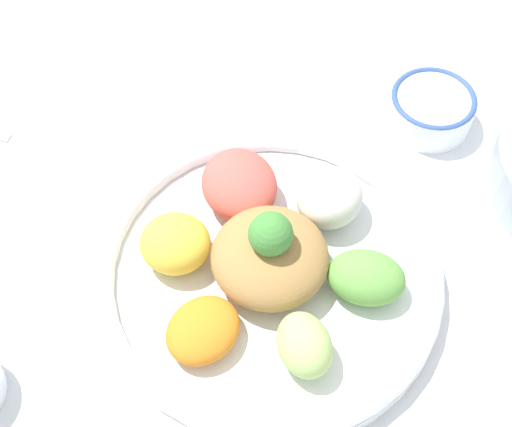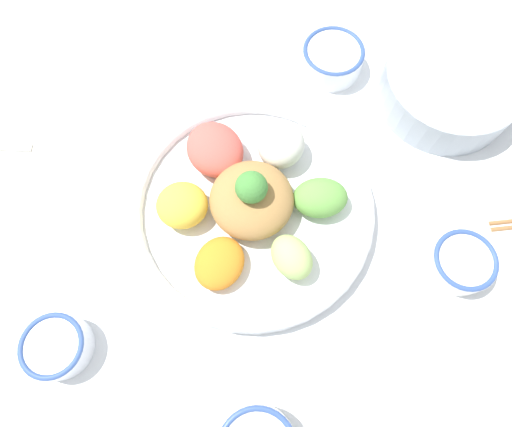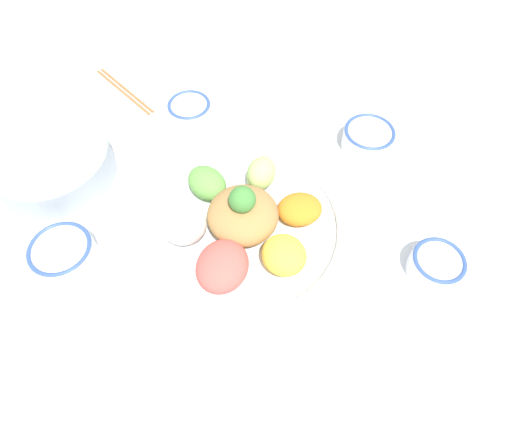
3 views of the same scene
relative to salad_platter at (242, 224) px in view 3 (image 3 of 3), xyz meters
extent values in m
plane|color=white|center=(0.00, 0.00, -0.03)|extent=(2.40, 2.40, 0.00)
cylinder|color=white|center=(0.00, 0.00, -0.02)|extent=(0.37, 0.37, 0.02)
torus|color=white|center=(0.00, 0.00, 0.00)|extent=(0.37, 0.37, 0.02)
ellipsoid|color=yellow|center=(-0.07, 0.07, 0.02)|extent=(0.10, 0.10, 0.05)
ellipsoid|color=orange|center=(-0.10, -0.03, 0.01)|extent=(0.09, 0.09, 0.04)
ellipsoid|color=#B7DB7A|center=(-0.03, -0.10, 0.02)|extent=(0.07, 0.08, 0.05)
ellipsoid|color=#6BAD4C|center=(0.07, -0.07, 0.02)|extent=(0.10, 0.10, 0.05)
ellipsoid|color=white|center=(0.09, 0.02, 0.02)|extent=(0.09, 0.09, 0.06)
ellipsoid|color=#E55B51|center=(0.02, 0.09, 0.02)|extent=(0.10, 0.11, 0.06)
ellipsoid|color=#AD7F47|center=(0.00, 0.00, 0.02)|extent=(0.12, 0.12, 0.06)
sphere|color=#478E3D|center=(0.00, 0.00, 0.07)|extent=(0.04, 0.04, 0.04)
cylinder|color=white|center=(0.14, -0.28, -0.01)|extent=(0.09, 0.09, 0.04)
torus|color=#38569E|center=(0.14, -0.28, 0.01)|extent=(0.09, 0.09, 0.01)
cylinder|color=maroon|center=(0.14, -0.28, 0.00)|extent=(0.07, 0.07, 0.00)
cylinder|color=white|center=(-0.32, 0.05, -0.01)|extent=(0.09, 0.09, 0.04)
torus|color=#38569E|center=(-0.32, 0.05, 0.01)|extent=(0.09, 0.09, 0.01)
cylinder|color=#5B3319|center=(-0.32, 0.05, 0.01)|extent=(0.07, 0.07, 0.00)
cylinder|color=white|center=(0.29, 0.08, -0.01)|extent=(0.10, 0.10, 0.04)
torus|color=#38569E|center=(0.29, 0.08, 0.01)|extent=(0.10, 0.10, 0.01)
cylinder|color=white|center=(0.29, 0.08, 0.01)|extent=(0.09, 0.09, 0.00)
cylinder|color=white|center=(-0.23, -0.23, -0.01)|extent=(0.10, 0.10, 0.04)
torus|color=#38569E|center=(-0.23, -0.23, 0.01)|extent=(0.10, 0.10, 0.01)
cylinder|color=#DBB251|center=(-0.23, -0.23, 0.01)|extent=(0.08, 0.08, 0.00)
cylinder|color=#A8B2BC|center=(0.37, -0.10, 0.00)|extent=(0.22, 0.22, 0.07)
ellipsoid|color=#E0705B|center=(0.37, -0.10, 0.03)|extent=(0.19, 0.19, 0.02)
cylinder|color=#9E6B3D|center=(0.31, -0.35, -0.02)|extent=(0.16, 0.14, 0.01)
cylinder|color=#9E6B3D|center=(0.30, -0.36, -0.02)|extent=(0.16, 0.14, 0.01)
camera|label=1|loc=(-0.21, -0.31, 0.65)|focal=50.00mm
camera|label=2|loc=(-0.17, -0.16, 0.59)|focal=30.00mm
camera|label=3|loc=(-0.05, 0.40, 0.62)|focal=30.00mm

